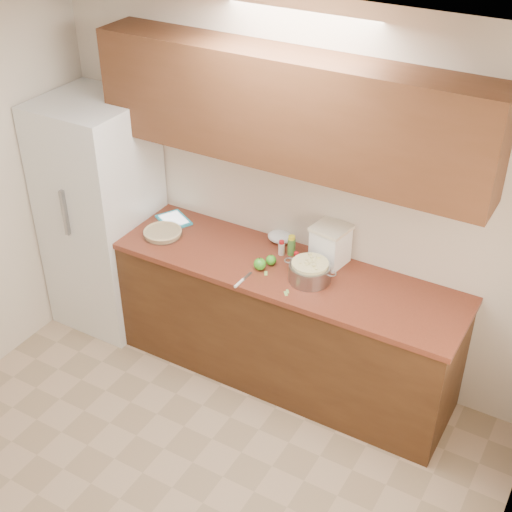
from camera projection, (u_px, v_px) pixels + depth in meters
The scene contains 19 objects.
room_shell at pixel (128, 345), 3.47m from camera, with size 3.60×3.60×3.60m.
counter_run at pixel (272, 318), 5.00m from camera, with size 2.64×0.68×0.92m.
upper_cabinets at pixel (287, 110), 4.30m from camera, with size 2.60×0.34×0.70m, color #562F1A.
fridge at pixel (102, 215), 5.34m from camera, with size 0.70×0.70×1.80m, color silver.
pie at pixel (163, 233), 5.04m from camera, with size 0.28×0.28×0.05m.
colander at pixel (310, 272), 4.56m from camera, with size 0.37×0.27×0.14m.
flour_canister at pixel (330, 244), 4.70m from camera, with size 0.26×0.26×0.27m.
tablet at pixel (174, 220), 5.22m from camera, with size 0.31×0.28×0.02m.
paring_knife at pixel (240, 282), 4.56m from camera, with size 0.02×0.21×0.02m.
lemon_bottle at pixel (291, 246), 4.81m from camera, with size 0.05×0.05×0.14m.
cinnamon_shaker at pixel (281, 248), 4.82m from camera, with size 0.04×0.04×0.11m.
vanilla_bottle at pixel (296, 259), 4.71m from camera, with size 0.04×0.04×0.11m.
mixing_bowl at pixel (330, 257), 4.75m from camera, with size 0.18×0.18×0.07m.
paper_towel at pixel (280, 237), 4.97m from camera, with size 0.18×0.15×0.08m, color white.
apple_left at pixel (260, 264), 4.68m from camera, with size 0.08×0.08×0.09m.
apple_center at pixel (271, 260), 4.73m from camera, with size 0.07×0.07×0.08m.
peel_a at pixel (266, 273), 4.66m from camera, with size 0.05×0.02×0.00m, color #94BE5C.
peel_b at pixel (288, 291), 4.49m from camera, with size 0.04×0.02×0.00m, color #94BE5C.
peel_c at pixel (286, 294), 4.47m from camera, with size 0.05×0.02×0.00m, color #94BE5C.
Camera 1 is at (1.88, -2.00, 3.56)m, focal length 50.00 mm.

